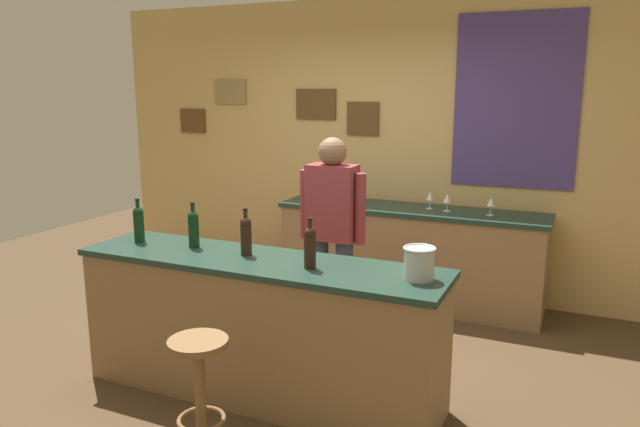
% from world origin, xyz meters
% --- Properties ---
extents(ground_plane, '(10.00, 10.00, 0.00)m').
position_xyz_m(ground_plane, '(0.00, 0.00, 0.00)').
color(ground_plane, '#4C3823').
extents(back_wall, '(6.00, 0.09, 2.80)m').
position_xyz_m(back_wall, '(0.03, 2.03, 1.42)').
color(back_wall, tan).
rests_on(back_wall, ground_plane).
extents(bar_counter, '(2.41, 0.60, 0.92)m').
position_xyz_m(bar_counter, '(0.00, -0.40, 0.46)').
color(bar_counter, olive).
rests_on(bar_counter, ground_plane).
extents(side_counter, '(2.42, 0.56, 0.90)m').
position_xyz_m(side_counter, '(0.40, 1.65, 0.45)').
color(side_counter, olive).
rests_on(side_counter, ground_plane).
extents(bartender, '(0.52, 0.21, 1.62)m').
position_xyz_m(bartender, '(0.14, 0.46, 0.94)').
color(bartender, '#384766').
rests_on(bartender, ground_plane).
extents(bar_stool, '(0.32, 0.32, 0.68)m').
position_xyz_m(bar_stool, '(0.05, -1.12, 0.46)').
color(bar_stool, brown).
rests_on(bar_stool, ground_plane).
extents(wine_bottle_a, '(0.07, 0.07, 0.31)m').
position_xyz_m(wine_bottle_a, '(-0.96, -0.37, 1.06)').
color(wine_bottle_a, black).
rests_on(wine_bottle_a, bar_counter).
extents(wine_bottle_b, '(0.07, 0.07, 0.31)m').
position_xyz_m(wine_bottle_b, '(-0.53, -0.33, 1.06)').
color(wine_bottle_b, black).
rests_on(wine_bottle_b, bar_counter).
extents(wine_bottle_c, '(0.07, 0.07, 0.31)m').
position_xyz_m(wine_bottle_c, '(-0.11, -0.35, 1.06)').
color(wine_bottle_c, black).
rests_on(wine_bottle_c, bar_counter).
extents(wine_bottle_d, '(0.07, 0.07, 0.31)m').
position_xyz_m(wine_bottle_d, '(0.38, -0.44, 1.06)').
color(wine_bottle_d, black).
rests_on(wine_bottle_d, bar_counter).
extents(ice_bucket, '(0.19, 0.19, 0.19)m').
position_xyz_m(ice_bucket, '(1.02, -0.38, 1.02)').
color(ice_bucket, '#B7BABF').
rests_on(ice_bucket, bar_counter).
extents(wine_glass_a, '(0.07, 0.07, 0.16)m').
position_xyz_m(wine_glass_a, '(-0.64, 1.57, 1.01)').
color(wine_glass_a, silver).
rests_on(wine_glass_a, side_counter).
extents(wine_glass_b, '(0.07, 0.07, 0.16)m').
position_xyz_m(wine_glass_b, '(-0.34, 1.68, 1.01)').
color(wine_glass_b, silver).
rests_on(wine_glass_b, side_counter).
extents(wine_glass_c, '(0.07, 0.07, 0.16)m').
position_xyz_m(wine_glass_c, '(0.56, 1.69, 1.01)').
color(wine_glass_c, silver).
rests_on(wine_glass_c, side_counter).
extents(wine_glass_d, '(0.07, 0.07, 0.16)m').
position_xyz_m(wine_glass_d, '(0.73, 1.64, 1.01)').
color(wine_glass_d, silver).
rests_on(wine_glass_d, side_counter).
extents(wine_glass_e, '(0.07, 0.07, 0.16)m').
position_xyz_m(wine_glass_e, '(1.10, 1.63, 1.01)').
color(wine_glass_e, silver).
rests_on(wine_glass_e, side_counter).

